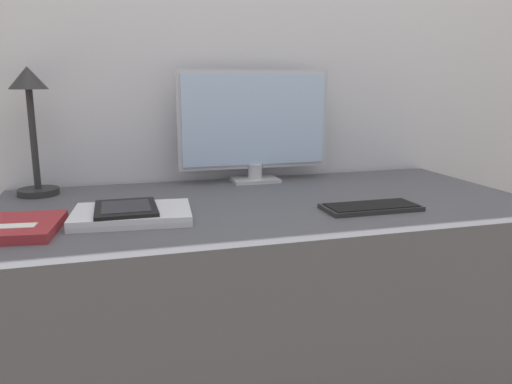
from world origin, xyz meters
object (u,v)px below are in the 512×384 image
Objects in this scene: monitor at (255,124)px; keyboard at (371,207)px; desk_lamp at (31,112)px; laptop at (132,214)px; ereader at (126,208)px; notebook at (13,227)px.

keyboard is (0.20, -0.47, -0.19)m from monitor.
desk_lamp reaches higher than monitor.
laptop is 1.66× the size of ereader.
ereader is (-0.01, -0.00, 0.02)m from laptop.
notebook is (-0.00, -0.41, -0.24)m from desk_lamp.
laptop is at bearing 8.15° from notebook.
monitor is 0.85m from notebook.
desk_lamp is at bearing 125.65° from laptop.
monitor is 2.24× the size of notebook.
ereader is at bearing -55.89° from desk_lamp.
ereader is at bearing -178.48° from laptop.
laptop is 0.27m from notebook.
notebook is (-0.90, 0.04, 0.00)m from keyboard.
laptop is at bearing -54.35° from desk_lamp.
keyboard is 0.86× the size of laptop.
desk_lamp reaches higher than ereader.
monitor is 0.54m from keyboard.
keyboard is at bearing -6.75° from ereader.
laptop is at bearing 1.52° from ereader.
laptop is at bearing 173.06° from keyboard.
desk_lamp is at bearing 89.41° from notebook.
desk_lamp is (-0.27, 0.37, 0.24)m from laptop.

